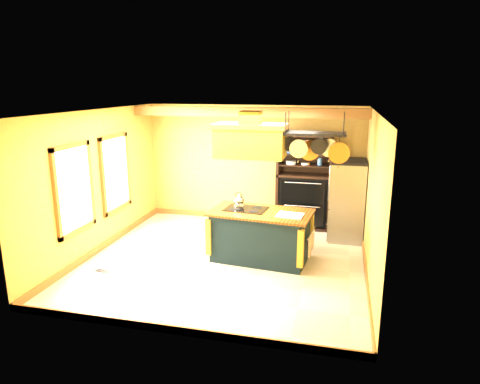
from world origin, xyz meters
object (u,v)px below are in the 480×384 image
at_px(hutch, 304,191).
at_px(kitchen_island, 261,235).
at_px(refrigerator, 346,202).
at_px(range_hood, 250,139).
at_px(pot_rack, 315,141).

bearing_deg(hutch, kitchen_island, -105.86).
bearing_deg(hutch, refrigerator, -31.40).
height_order(kitchen_island, hutch, hutch).
height_order(refrigerator, hutch, hutch).
xyz_separation_m(kitchen_island, hutch, (0.59, 2.07, 0.37)).
bearing_deg(hutch, range_hood, -110.79).
bearing_deg(hutch, pot_rack, -81.00).
xyz_separation_m(kitchen_island, pot_rack, (0.92, -0.00, 1.75)).
xyz_separation_m(kitchen_island, range_hood, (-0.20, -0.00, 1.76)).
distance_m(kitchen_island, range_hood, 1.77).
distance_m(kitchen_island, hutch, 2.18).
xyz_separation_m(range_hood, refrigerator, (1.72, 1.50, -1.44)).
bearing_deg(refrigerator, hutch, 148.60).
bearing_deg(range_hood, hutch, 69.21).
bearing_deg(range_hood, refrigerator, 41.24).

